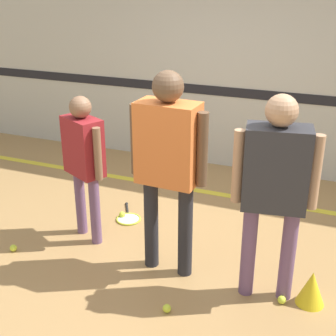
{
  "coord_description": "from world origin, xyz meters",
  "views": [
    {
      "loc": [
        1.41,
        -3.39,
        2.44
      ],
      "look_at": [
        0.11,
        -0.14,
        0.97
      ],
      "focal_mm": 50.0,
      "sensor_mm": 36.0,
      "label": 1
    }
  ],
  "objects_px": {
    "racket_spare_on_floor": "(128,218)",
    "training_cone": "(311,288)",
    "tennis_ball_stray_left": "(13,248)",
    "tennis_ball_stray_right": "(282,300)",
    "person_student_right": "(275,179)",
    "tennis_ball_near_instructor": "(167,308)",
    "person_student_left": "(84,154)",
    "person_instructor": "(168,154)",
    "tennis_ball_by_spare_racket": "(122,215)"
  },
  "relations": [
    {
      "from": "tennis_ball_by_spare_racket",
      "to": "tennis_ball_stray_right",
      "type": "bearing_deg",
      "value": -23.58
    },
    {
      "from": "racket_spare_on_floor",
      "to": "tennis_ball_stray_right",
      "type": "relative_size",
      "value": 7.77
    },
    {
      "from": "tennis_ball_stray_right",
      "to": "person_student_right",
      "type": "bearing_deg",
      "value": 157.25
    },
    {
      "from": "person_student_right",
      "to": "tennis_ball_near_instructor",
      "type": "distance_m",
      "value": 1.3
    },
    {
      "from": "person_student_right",
      "to": "tennis_ball_stray_right",
      "type": "bearing_deg",
      "value": 147.38
    },
    {
      "from": "tennis_ball_near_instructor",
      "to": "training_cone",
      "type": "relative_size",
      "value": 0.23
    },
    {
      "from": "person_instructor",
      "to": "training_cone",
      "type": "relative_size",
      "value": 6.08
    },
    {
      "from": "tennis_ball_near_instructor",
      "to": "person_student_right",
      "type": "bearing_deg",
      "value": 37.1
    },
    {
      "from": "training_cone",
      "to": "person_student_right",
      "type": "bearing_deg",
      "value": -176.49
    },
    {
      "from": "racket_spare_on_floor",
      "to": "tennis_ball_stray_right",
      "type": "distance_m",
      "value": 1.92
    },
    {
      "from": "person_student_left",
      "to": "racket_spare_on_floor",
      "type": "height_order",
      "value": "person_student_left"
    },
    {
      "from": "tennis_ball_near_instructor",
      "to": "tennis_ball_stray_right",
      "type": "bearing_deg",
      "value": 28.22
    },
    {
      "from": "person_student_right",
      "to": "tennis_ball_stray_right",
      "type": "height_order",
      "value": "person_student_right"
    },
    {
      "from": "person_student_right",
      "to": "tennis_ball_stray_left",
      "type": "bearing_deg",
      "value": -3.98
    },
    {
      "from": "person_student_right",
      "to": "training_cone",
      "type": "relative_size",
      "value": 5.76
    },
    {
      "from": "person_student_right",
      "to": "tennis_ball_by_spare_racket",
      "type": "distance_m",
      "value": 2.09
    },
    {
      "from": "person_instructor",
      "to": "person_student_right",
      "type": "relative_size",
      "value": 1.06
    },
    {
      "from": "person_student_left",
      "to": "tennis_ball_near_instructor",
      "type": "height_order",
      "value": "person_student_left"
    },
    {
      "from": "person_instructor",
      "to": "racket_spare_on_floor",
      "type": "relative_size",
      "value": 3.45
    },
    {
      "from": "person_instructor",
      "to": "tennis_ball_stray_left",
      "type": "distance_m",
      "value": 1.83
    },
    {
      "from": "person_student_right",
      "to": "training_cone",
      "type": "height_order",
      "value": "person_student_right"
    },
    {
      "from": "training_cone",
      "to": "tennis_ball_near_instructor",
      "type": "bearing_deg",
      "value": -152.9
    },
    {
      "from": "racket_spare_on_floor",
      "to": "tennis_ball_stray_left",
      "type": "bearing_deg",
      "value": 113.37
    },
    {
      "from": "tennis_ball_stray_left",
      "to": "training_cone",
      "type": "bearing_deg",
      "value": 5.58
    },
    {
      "from": "tennis_ball_stray_left",
      "to": "tennis_ball_stray_right",
      "type": "height_order",
      "value": "same"
    },
    {
      "from": "racket_spare_on_floor",
      "to": "training_cone",
      "type": "xyz_separation_m",
      "value": [
        1.96,
        -0.71,
        0.14
      ]
    },
    {
      "from": "tennis_ball_near_instructor",
      "to": "tennis_ball_stray_left",
      "type": "relative_size",
      "value": 1.0
    },
    {
      "from": "tennis_ball_stray_left",
      "to": "person_student_left",
      "type": "bearing_deg",
      "value": 42.85
    },
    {
      "from": "person_instructor",
      "to": "tennis_ball_by_spare_racket",
      "type": "distance_m",
      "value": 1.5
    },
    {
      "from": "person_student_left",
      "to": "tennis_ball_stray_right",
      "type": "relative_size",
      "value": 21.72
    },
    {
      "from": "tennis_ball_stray_right",
      "to": "person_student_left",
      "type": "bearing_deg",
      "value": 170.66
    },
    {
      "from": "racket_spare_on_floor",
      "to": "person_instructor",
      "type": "bearing_deg",
      "value": -162.77
    },
    {
      "from": "person_student_left",
      "to": "person_instructor",
      "type": "bearing_deg",
      "value": 13.51
    },
    {
      "from": "person_student_right",
      "to": "racket_spare_on_floor",
      "type": "xyz_separation_m",
      "value": [
        -1.6,
        0.73,
        -1.02
      ]
    },
    {
      "from": "person_instructor",
      "to": "person_student_left",
      "type": "relative_size",
      "value": 1.23
    },
    {
      "from": "person_instructor",
      "to": "tennis_ball_stray_right",
      "type": "xyz_separation_m",
      "value": [
        1.02,
        -0.11,
        -1.06
      ]
    },
    {
      "from": "racket_spare_on_floor",
      "to": "tennis_ball_stray_left",
      "type": "distance_m",
      "value": 1.21
    },
    {
      "from": "tennis_ball_stray_left",
      "to": "training_cone",
      "type": "relative_size",
      "value": 0.23
    },
    {
      "from": "tennis_ball_stray_left",
      "to": "tennis_ball_stray_right",
      "type": "distance_m",
      "value": 2.49
    },
    {
      "from": "tennis_ball_by_spare_racket",
      "to": "tennis_ball_stray_right",
      "type": "distance_m",
      "value": 1.99
    },
    {
      "from": "tennis_ball_near_instructor",
      "to": "tennis_ball_stray_right",
      "type": "relative_size",
      "value": 1.0
    },
    {
      "from": "tennis_ball_stray_left",
      "to": "tennis_ball_by_spare_racket",
      "type": "bearing_deg",
      "value": 56.14
    },
    {
      "from": "person_instructor",
      "to": "tennis_ball_near_instructor",
      "type": "distance_m",
      "value": 1.21
    },
    {
      "from": "person_instructor",
      "to": "racket_spare_on_floor",
      "type": "bearing_deg",
      "value": 139.69
    },
    {
      "from": "person_student_left",
      "to": "training_cone",
      "type": "relative_size",
      "value": 4.94
    },
    {
      "from": "racket_spare_on_floor",
      "to": "tennis_ball_stray_right",
      "type": "bearing_deg",
      "value": -144.04
    },
    {
      "from": "tennis_ball_stray_right",
      "to": "training_cone",
      "type": "bearing_deg",
      "value": 22.47
    },
    {
      "from": "tennis_ball_near_instructor",
      "to": "tennis_ball_by_spare_racket",
      "type": "height_order",
      "value": "same"
    },
    {
      "from": "tennis_ball_stray_right",
      "to": "training_cone",
      "type": "xyz_separation_m",
      "value": [
        0.21,
        0.09,
        0.11
      ]
    },
    {
      "from": "person_instructor",
      "to": "tennis_ball_by_spare_racket",
      "type": "bearing_deg",
      "value": 142.31
    }
  ]
}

